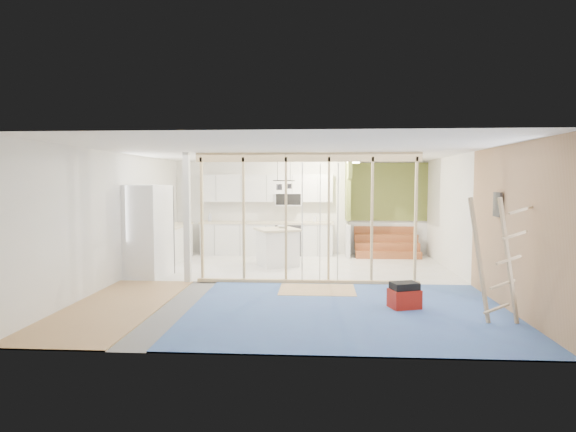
# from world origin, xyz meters

# --- Properties ---
(room) EXTENTS (7.01, 8.01, 2.61)m
(room) POSITION_xyz_m (0.00, 0.00, 1.30)
(room) COLOR slate
(room) RESTS_ON ground
(floor_overlays) EXTENTS (7.00, 8.00, 0.03)m
(floor_overlays) POSITION_xyz_m (0.07, 0.06, 0.01)
(floor_overlays) COLOR silver
(floor_overlays) RESTS_ON room
(stud_frame) EXTENTS (4.66, 0.14, 2.60)m
(stud_frame) POSITION_xyz_m (-0.22, -0.00, 1.58)
(stud_frame) COLOR #DECC88
(stud_frame) RESTS_ON room
(base_cabinets) EXTENTS (4.45, 2.24, 0.93)m
(base_cabinets) POSITION_xyz_m (-1.61, 3.36, 0.47)
(base_cabinets) COLOR white
(base_cabinets) RESTS_ON room
(upper_cabinets) EXTENTS (3.60, 0.41, 0.85)m
(upper_cabinets) POSITION_xyz_m (-0.84, 3.82, 1.82)
(upper_cabinets) COLOR white
(upper_cabinets) RESTS_ON room
(green_partition) EXTENTS (2.25, 1.51, 2.60)m
(green_partition) POSITION_xyz_m (2.04, 3.66, 0.94)
(green_partition) COLOR olive
(green_partition) RESTS_ON room
(pot_rack) EXTENTS (0.52, 0.52, 0.72)m
(pot_rack) POSITION_xyz_m (-0.31, 1.89, 2.00)
(pot_rack) COLOR black
(pot_rack) RESTS_ON room
(sheathing_panel) EXTENTS (0.02, 4.00, 2.60)m
(sheathing_panel) POSITION_xyz_m (3.48, -2.00, 1.30)
(sheathing_panel) COLOR tan
(sheathing_panel) RESTS_ON room
(electrical_panel) EXTENTS (0.04, 0.30, 0.40)m
(electrical_panel) POSITION_xyz_m (3.43, -1.40, 1.65)
(electrical_panel) COLOR #37373C
(electrical_panel) RESTS_ON room
(ceiling_light) EXTENTS (0.32, 0.32, 0.08)m
(ceiling_light) POSITION_xyz_m (1.40, 3.00, 2.54)
(ceiling_light) COLOR #FFEABF
(ceiling_light) RESTS_ON room
(fridge) EXTENTS (0.99, 0.96, 1.96)m
(fridge) POSITION_xyz_m (-3.11, 0.45, 0.98)
(fridge) COLOR white
(fridge) RESTS_ON room
(island) EXTENTS (1.23, 1.23, 0.91)m
(island) POSITION_xyz_m (-0.46, 1.98, 0.45)
(island) COLOR white
(island) RESTS_ON room
(bowl) EXTENTS (0.24, 0.24, 0.06)m
(bowl) POSITION_xyz_m (-0.36, 2.10, 0.94)
(bowl) COLOR beige
(bowl) RESTS_ON island
(soap_bottle_a) EXTENTS (0.12, 0.12, 0.27)m
(soap_bottle_a) POSITION_xyz_m (-2.50, 3.73, 1.06)
(soap_bottle_a) COLOR #B6B9CB
(soap_bottle_a) RESTS_ON base_cabinets
(soap_bottle_b) EXTENTS (0.11, 0.11, 0.19)m
(soap_bottle_b) POSITION_xyz_m (0.43, 3.78, 1.02)
(soap_bottle_b) COLOR silver
(soap_bottle_b) RESTS_ON base_cabinets
(toolbox) EXTENTS (0.53, 0.46, 0.43)m
(toolbox) POSITION_xyz_m (1.89, -1.80, 0.20)
(toolbox) COLOR maroon
(toolbox) RESTS_ON room
(ladder) EXTENTS (0.94, 0.21, 1.80)m
(ladder) POSITION_xyz_m (3.01, -2.64, 0.92)
(ladder) COLOR tan
(ladder) RESTS_ON room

